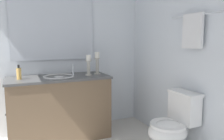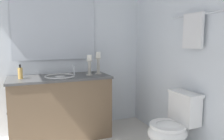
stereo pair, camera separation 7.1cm
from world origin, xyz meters
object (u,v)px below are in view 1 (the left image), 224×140
candle_holder_tall (97,62)px  soap_bottle (19,73)px  sink_basin (59,79)px  towel_bar (195,15)px  mirror (54,28)px  towel_near_vanity (192,31)px  vanity_cabinet (60,108)px  candle_holder_short (89,65)px  toilet (173,127)px

candle_holder_tall → soap_bottle: (0.01, -1.02, -0.09)m
sink_basin → towel_bar: size_ratio=0.55×
mirror → towel_near_vanity: 1.82m
towel_bar → vanity_cabinet: bearing=-129.3°
candle_holder_short → towel_near_vanity: bearing=41.2°
vanity_cabinet → soap_bottle: bearing=-89.1°
candle_holder_short → towel_near_vanity: towel_near_vanity is taller
towel_bar → toilet: bearing=-94.2°
candle_holder_short → towel_bar: towel_bar is taller
mirror → candle_holder_short: bearing=49.5°
vanity_cabinet → candle_holder_tall: (-0.01, 0.54, 0.59)m
vanity_cabinet → soap_bottle: 0.69m
candle_holder_short → toilet: 1.33m
candle_holder_tall → towel_bar: size_ratio=0.43×
candle_holder_short → candle_holder_tall: bearing=111.8°
soap_bottle → toilet: (1.02, 1.53, -0.56)m
vanity_cabinet → toilet: 1.47m
candle_holder_short → soap_bottle: (-0.05, -0.87, -0.07)m
candle_holder_tall → towel_near_vanity: towel_near_vanity is taller
towel_bar → towel_near_vanity: 0.17m
candle_holder_tall → towel_near_vanity: (1.05, 0.72, 0.41)m
towel_bar → towel_near_vanity: bearing=-90.0°
vanity_cabinet → mirror: bearing=180.0°
vanity_cabinet → mirror: (-0.28, 0.00, 1.06)m
towel_bar → candle_holder_short: bearing=-138.2°
candle_holder_tall → toilet: candle_holder_tall is taller
towel_near_vanity → toilet: bearing=-94.5°
mirror → towel_near_vanity: bearing=43.5°
mirror → toilet: bearing=38.8°
sink_basin → toilet: 1.53m
mirror → soap_bottle: size_ratio=6.36×
mirror → towel_bar: 1.84m
sink_basin → towel_near_vanity: bearing=50.3°
towel_bar → towel_near_vanity: towel_near_vanity is taller
mirror → towel_near_vanity: size_ratio=3.04×
mirror → towel_bar: size_ratio=1.57×
candle_holder_short → towel_bar: 1.45m
towel_near_vanity → soap_bottle: bearing=-120.7°
candle_holder_tall → soap_bottle: size_ratio=1.73×
soap_bottle → toilet: bearing=56.5°
vanity_cabinet → towel_near_vanity: 1.91m
vanity_cabinet → towel_bar: 2.01m
towel_bar → towel_near_vanity: size_ratio=1.94×
sink_basin → candle_holder_short: (0.05, 0.39, 0.19)m
towel_near_vanity → vanity_cabinet: bearing=-129.7°
candle_holder_tall → towel_near_vanity: bearing=34.4°
sink_basin → toilet: size_ratio=0.54×
mirror → towel_near_vanity: (1.32, 1.25, -0.07)m
vanity_cabinet → candle_holder_short: 0.69m
sink_basin → mirror: size_ratio=0.35×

